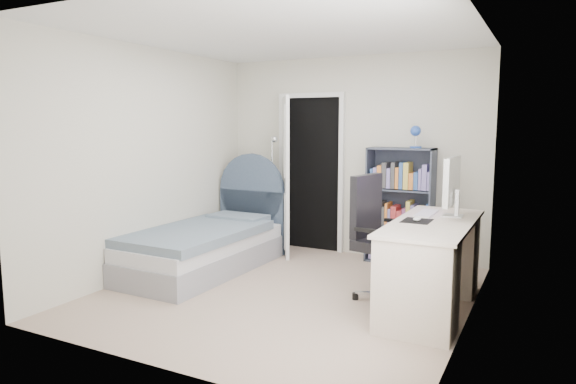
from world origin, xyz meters
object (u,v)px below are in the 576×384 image
at_px(bed, 208,244).
at_px(bookcase, 401,209).
at_px(nightstand, 244,219).
at_px(office_chair, 379,232).
at_px(floor_lamp, 273,204).
at_px(desk, 432,261).

height_order(bed, bookcase, bookcase).
relative_size(nightstand, office_chair, 0.45).
height_order(nightstand, floor_lamp, floor_lamp).
bearing_deg(floor_lamp, office_chair, -33.87).
relative_size(nightstand, bookcase, 0.32).
xyz_separation_m(bookcase, office_chair, (0.15, -1.37, -0.00)).
bearing_deg(floor_lamp, bookcase, 5.27).
bearing_deg(bookcase, desk, -64.85).
bearing_deg(floor_lamp, desk, -28.74).
bearing_deg(office_chair, bookcase, 96.33).
bearing_deg(nightstand, desk, -26.39).
bearing_deg(office_chair, desk, -6.89).
relative_size(bed, floor_lamp, 1.39).
bearing_deg(floor_lamp, nightstand, 164.93).
height_order(nightstand, bookcase, bookcase).
height_order(bed, desk, desk).
bearing_deg(bookcase, office_chair, -83.67).
relative_size(floor_lamp, desk, 0.91).
bearing_deg(nightstand, bookcase, 0.23).
bearing_deg(nightstand, floor_lamp, -15.07).
distance_m(floor_lamp, bookcase, 1.67).
bearing_deg(bookcase, nightstand, -179.77).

